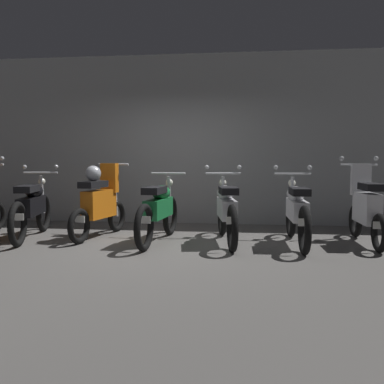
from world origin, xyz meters
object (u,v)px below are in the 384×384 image
object	(u,v)px
motorbike_slot_2	(100,202)
motorbike_slot_5	(297,211)
motorbike_slot_4	(227,210)
motorbike_slot_6	(366,208)
motorbike_slot_1	(32,207)
motorbike_slot_3	(159,210)

from	to	relation	value
motorbike_slot_2	motorbike_slot_5	bearing A→B (deg)	-4.69
motorbike_slot_4	motorbike_slot_6	xyz separation A→B (m)	(2.03, 0.16, 0.04)
motorbike_slot_1	motorbike_slot_4	size ratio (longest dim) A/B	1.00
motorbike_slot_3	motorbike_slot_6	size ratio (longest dim) A/B	1.16
motorbike_slot_1	motorbike_slot_6	size ratio (longest dim) A/B	1.15
motorbike_slot_5	motorbike_slot_6	xyz separation A→B (m)	(1.02, 0.20, 0.04)
motorbike_slot_3	motorbike_slot_4	bearing A→B (deg)	4.45
motorbike_slot_4	motorbike_slot_6	distance (m)	2.04
motorbike_slot_3	motorbike_slot_4	world-z (taller)	motorbike_slot_4
motorbike_slot_4	motorbike_slot_3	bearing A→B (deg)	-175.55
motorbike_slot_1	motorbike_slot_6	bearing A→B (deg)	2.04
motorbike_slot_2	motorbike_slot_5	xyz separation A→B (m)	(3.04, -0.25, -0.07)
motorbike_slot_4	motorbike_slot_5	bearing A→B (deg)	-2.38
motorbike_slot_3	motorbike_slot_1	bearing A→B (deg)	178.36
motorbike_slot_5	motorbike_slot_6	world-z (taller)	motorbike_slot_6
motorbike_slot_4	motorbike_slot_5	xyz separation A→B (m)	(1.02, -0.04, 0.00)
motorbike_slot_3	motorbike_slot_5	bearing A→B (deg)	1.02
motorbike_slot_3	motorbike_slot_4	size ratio (longest dim) A/B	1.00
motorbike_slot_1	motorbike_slot_4	xyz separation A→B (m)	(3.05, 0.02, 0.00)
motorbike_slot_5	motorbike_slot_6	bearing A→B (deg)	11.31
motorbike_slot_3	motorbike_slot_6	distance (m)	3.05
motorbike_slot_1	motorbike_slot_3	world-z (taller)	motorbike_slot_1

